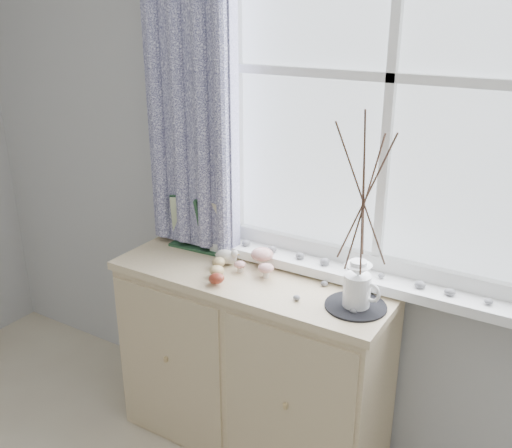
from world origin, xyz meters
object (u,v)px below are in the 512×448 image
(sideboard, at_px, (252,362))
(toadstool_cluster, at_px, (261,259))
(twig_pitcher, at_px, (364,195))
(botanical_book, at_px, (198,225))

(sideboard, xyz_separation_m, toadstool_cluster, (0.01, 0.06, 0.48))
(toadstool_cluster, height_order, twig_pitcher, twig_pitcher)
(toadstool_cluster, bearing_deg, sideboard, -101.22)
(botanical_book, bearing_deg, sideboard, -17.78)
(sideboard, height_order, toadstool_cluster, toadstool_cluster)
(sideboard, xyz_separation_m, botanical_book, (-0.33, 0.08, 0.55))
(twig_pitcher, bearing_deg, botanical_book, -173.83)
(sideboard, relative_size, toadstool_cluster, 6.74)
(twig_pitcher, bearing_deg, toadstool_cluster, -176.08)
(botanical_book, distance_m, twig_pitcher, 0.86)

